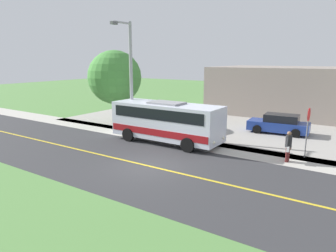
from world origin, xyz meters
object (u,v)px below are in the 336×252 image
at_px(parked_car_near, 279,124).
at_px(tree_curbside, 115,77).
at_px(stop_sign, 308,124).
at_px(commercial_building, 304,91).
at_px(shuttle_bus_front, 167,120).
at_px(pedestrian_with_bags, 288,145).
at_px(street_light_pole, 130,74).

height_order(parked_car_near, tree_curbside, tree_curbside).
height_order(stop_sign, commercial_building, commercial_building).
bearing_deg(shuttle_bus_front, commercial_building, 162.27).
relative_size(stop_sign, tree_curbside, 0.46).
xyz_separation_m(shuttle_bus_front, parked_car_near, (-6.94, 5.62, -0.83)).
relative_size(pedestrian_with_bags, parked_car_near, 0.38).
bearing_deg(street_light_pole, tree_curbside, -123.08).
relative_size(stop_sign, parked_car_near, 0.64).
distance_m(street_light_pole, tree_curbside, 4.64).
xyz_separation_m(street_light_pole, parked_car_near, (-6.58, 9.03, -3.76)).
bearing_deg(shuttle_bus_front, tree_curbside, -111.61).
bearing_deg(pedestrian_with_bags, commercial_building, -171.80).
height_order(shuttle_bus_front, pedestrian_with_bags, shuttle_bus_front).
relative_size(street_light_pole, parked_car_near, 1.79).
xyz_separation_m(stop_sign, commercial_building, (-15.30, -3.06, 0.40)).
height_order(shuttle_bus_front, street_light_pole, street_light_pole).
bearing_deg(parked_car_near, pedestrian_with_bags, 18.08).
xyz_separation_m(pedestrian_with_bags, street_light_pole, (-0.06, -11.20, 3.53)).
distance_m(street_light_pole, parked_car_near, 11.79).
bearing_deg(parked_car_near, street_light_pole, -53.92).
xyz_separation_m(stop_sign, parked_car_near, (-5.36, -2.84, -1.28)).
bearing_deg(commercial_building, tree_curbside, -42.16).
relative_size(shuttle_bus_front, pedestrian_with_bags, 4.51).
xyz_separation_m(pedestrian_with_bags, parked_car_near, (-6.64, -2.17, -0.23)).
distance_m(stop_sign, tree_curbside, 15.92).
height_order(shuttle_bus_front, commercial_building, commercial_building).
relative_size(shuttle_bus_front, tree_curbside, 1.23).
relative_size(parked_car_near, commercial_building, 0.26).
height_order(pedestrian_with_bags, tree_curbside, tree_curbside).
distance_m(street_light_pole, commercial_building, 18.84).
distance_m(stop_sign, street_light_pole, 12.19).
height_order(shuttle_bus_front, stop_sign, stop_sign).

